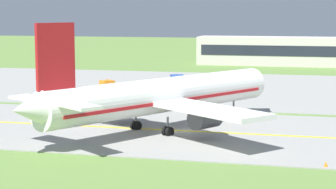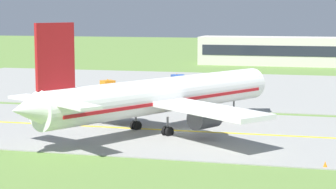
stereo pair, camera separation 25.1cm
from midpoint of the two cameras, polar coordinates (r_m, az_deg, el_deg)
ground_plane at (r=72.92m, az=1.07°, el=-3.36°), size 500.00×500.00×0.00m
taxiway_strip at (r=72.91m, az=1.07°, el=-3.32°), size 240.00×28.00×0.10m
apron_pad at (r=112.68m, az=11.04°, el=0.42°), size 140.00×52.00×0.10m
taxiway_centreline at (r=72.90m, az=1.07°, el=-3.28°), size 220.00×0.60×0.01m
airplane_lead at (r=72.29m, az=-0.57°, el=-0.14°), size 29.98×36.04×12.70m
service_truck_baggage at (r=105.96m, az=-5.73°, el=0.69°), size 6.19×5.73×2.59m
service_truck_fuel at (r=111.31m, az=1.02°, el=1.24°), size 4.13×6.33×2.60m
terminal_building at (r=163.48m, az=13.99°, el=3.78°), size 62.96×9.78×8.39m
traffic_cone_near_edge at (r=84.64m, az=7.40°, el=-1.68°), size 0.44×0.44×0.60m
traffic_cone_far_edge at (r=57.96m, az=14.15°, el=-6.17°), size 0.44×0.44×0.60m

